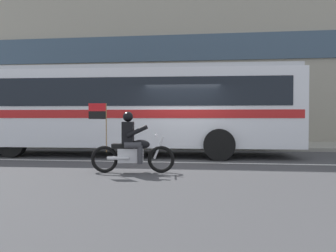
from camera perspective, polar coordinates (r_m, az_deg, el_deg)
name	(u,v)px	position (r m, az deg, el deg)	size (l,w,h in m)	color
ground_plane	(183,160)	(11.04, 2.52, -5.86)	(60.00, 60.00, 0.00)	#3D3D3F
sidewalk_curb	(191,145)	(16.09, 3.92, -3.26)	(28.00, 3.80, 0.15)	gray
lane_center_stripe	(181,162)	(10.45, 2.26, -6.27)	(26.60, 0.14, 0.01)	silver
office_building_facade	(193,8)	(19.26, 4.35, 19.52)	(28.00, 0.89, 14.72)	gray
transit_bus	(126,105)	(12.50, -7.24, 3.65)	(12.50, 3.00, 3.22)	silver
motorcycle_with_rider	(132,147)	(8.52, -6.26, -3.57)	(2.19, 0.66, 1.78)	black
fire_hydrant	(135,137)	(15.13, -5.66, -1.88)	(0.22, 0.30, 0.75)	gold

